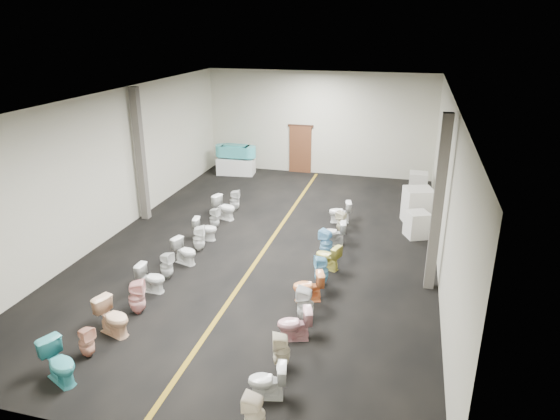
# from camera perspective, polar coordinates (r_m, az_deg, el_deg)

# --- Properties ---
(floor) EXTENTS (16.00, 16.00, 0.00)m
(floor) POSITION_cam_1_polar(r_m,az_deg,el_deg) (15.49, -1.30, -3.86)
(floor) COLOR black
(floor) RESTS_ON ground
(ceiling) EXTENTS (16.00, 16.00, 0.00)m
(ceiling) POSITION_cam_1_polar(r_m,az_deg,el_deg) (14.21, -1.45, 12.87)
(ceiling) COLOR black
(ceiling) RESTS_ON ground
(wall_back) EXTENTS (10.00, 0.00, 10.00)m
(wall_back) POSITION_cam_1_polar(r_m,az_deg,el_deg) (22.27, 4.45, 9.82)
(wall_back) COLOR #BDBAA1
(wall_back) RESTS_ON ground
(wall_front) EXTENTS (10.00, 0.00, 10.00)m
(wall_front) POSITION_cam_1_polar(r_m,az_deg,el_deg) (7.98, -17.96, -12.12)
(wall_front) COLOR #BDBAA1
(wall_front) RESTS_ON ground
(wall_left) EXTENTS (0.00, 16.00, 16.00)m
(wall_left) POSITION_cam_1_polar(r_m,az_deg,el_deg) (16.74, -18.11, 5.20)
(wall_left) COLOR #BDBAA1
(wall_left) RESTS_ON ground
(wall_right) EXTENTS (0.00, 16.00, 16.00)m
(wall_right) POSITION_cam_1_polar(r_m,az_deg,el_deg) (14.19, 18.43, 2.46)
(wall_right) COLOR #BDBAA1
(wall_right) RESTS_ON ground
(aisle_stripe) EXTENTS (0.12, 15.60, 0.01)m
(aisle_stripe) POSITION_cam_1_polar(r_m,az_deg,el_deg) (15.48, -1.30, -3.85)
(aisle_stripe) COLOR #7E5F12
(aisle_stripe) RESTS_ON floor
(back_door) EXTENTS (1.00, 0.10, 2.10)m
(back_door) POSITION_cam_1_polar(r_m,az_deg,el_deg) (22.63, 2.33, 6.93)
(back_door) COLOR #562D19
(back_door) RESTS_ON floor
(door_frame) EXTENTS (1.15, 0.08, 0.10)m
(door_frame) POSITION_cam_1_polar(r_m,az_deg,el_deg) (22.41, 2.38, 9.59)
(door_frame) COLOR #331C11
(door_frame) RESTS_ON back_door
(column_left) EXTENTS (0.25, 0.25, 4.50)m
(column_left) POSITION_cam_1_polar(r_m,az_deg,el_deg) (17.44, -15.68, 6.04)
(column_left) COLOR #59544C
(column_left) RESTS_ON floor
(column_right) EXTENTS (0.25, 0.25, 4.50)m
(column_right) POSITION_cam_1_polar(r_m,az_deg,el_deg) (12.75, 17.60, 0.53)
(column_right) COLOR #59544C
(column_right) RESTS_ON floor
(display_table) EXTENTS (1.71, 0.99, 0.73)m
(display_table) POSITION_cam_1_polar(r_m,az_deg,el_deg) (22.57, -5.04, 5.02)
(display_table) COLOR white
(display_table) RESTS_ON floor
(bathtub) EXTENTS (1.86, 0.66, 0.55)m
(bathtub) POSITION_cam_1_polar(r_m,az_deg,el_deg) (22.39, -5.10, 6.76)
(bathtub) COLOR #41B6BC
(bathtub) RESTS_ON display_table
(appliance_crate_a) EXTENTS (0.86, 0.86, 0.84)m
(appliance_crate_a) POSITION_cam_1_polar(r_m,az_deg,el_deg) (16.40, 15.37, -1.61)
(appliance_crate_a) COLOR beige
(appliance_crate_a) RESTS_ON floor
(appliance_crate_b) EXTENTS (1.12, 1.12, 1.22)m
(appliance_crate_b) POSITION_cam_1_polar(r_m,az_deg,el_deg) (17.47, 15.46, 0.45)
(appliance_crate_b) COLOR silver
(appliance_crate_b) RESTS_ON floor
(appliance_crate_c) EXTENTS (0.88, 0.88, 0.83)m
(appliance_crate_c) POSITION_cam_1_polar(r_m,az_deg,el_deg) (18.79, 15.43, 1.24)
(appliance_crate_c) COLOR beige
(appliance_crate_c) RESTS_ON floor
(appliance_crate_d) EXTENTS (0.69, 0.69, 0.98)m
(appliance_crate_d) POSITION_cam_1_polar(r_m,az_deg,el_deg) (20.18, 15.48, 2.79)
(appliance_crate_d) COLOR beige
(appliance_crate_d) RESTS_ON floor
(toilet_left_0) EXTENTS (0.94, 0.77, 0.84)m
(toilet_left_0) POSITION_cam_1_polar(r_m,az_deg,el_deg) (10.68, -23.89, -15.64)
(toilet_left_0) COLOR teal
(toilet_left_0) RESTS_ON floor
(toilet_left_1) EXTENTS (0.40, 0.39, 0.69)m
(toilet_left_1) POSITION_cam_1_polar(r_m,az_deg,el_deg) (11.20, -21.24, -13.88)
(toilet_left_1) COLOR #E6A286
(toilet_left_1) RESTS_ON floor
(toilet_left_2) EXTENTS (0.92, 0.69, 0.83)m
(toilet_left_2) POSITION_cam_1_polar(r_m,az_deg,el_deg) (11.68, -18.52, -11.52)
(toilet_left_2) COLOR beige
(toilet_left_2) RESTS_ON floor
(toilet_left_3) EXTENTS (0.50, 0.49, 0.85)m
(toilet_left_3) POSITION_cam_1_polar(r_m,az_deg,el_deg) (12.27, -16.05, -9.54)
(toilet_left_3) COLOR #F3AFAB
(toilet_left_3) RESTS_ON floor
(toilet_left_4) EXTENTS (0.73, 0.42, 0.74)m
(toilet_left_4) POSITION_cam_1_polar(r_m,az_deg,el_deg) (13.12, -14.47, -7.55)
(toilet_left_4) COLOR white
(toilet_left_4) RESTS_ON floor
(toilet_left_5) EXTENTS (0.40, 0.39, 0.75)m
(toilet_left_5) POSITION_cam_1_polar(r_m,az_deg,el_deg) (13.65, -12.84, -6.21)
(toilet_left_5) COLOR silver
(toilet_left_5) RESTS_ON floor
(toilet_left_6) EXTENTS (0.81, 0.61, 0.74)m
(toilet_left_6) POSITION_cam_1_polar(r_m,az_deg,el_deg) (14.37, -10.80, -4.66)
(toilet_left_6) COLOR white
(toilet_left_6) RESTS_ON floor
(toilet_left_7) EXTENTS (0.44, 0.44, 0.78)m
(toilet_left_7) POSITION_cam_1_polar(r_m,az_deg,el_deg) (15.08, -9.27, -3.21)
(toilet_left_7) COLOR white
(toilet_left_7) RESTS_ON floor
(toilet_left_8) EXTENTS (0.78, 0.52, 0.74)m
(toilet_left_8) POSITION_cam_1_polar(r_m,az_deg,el_deg) (15.78, -8.52, -2.15)
(toilet_left_8) COLOR white
(toilet_left_8) RESTS_ON floor
(toilet_left_9) EXTENTS (0.39, 0.38, 0.72)m
(toilet_left_9) POSITION_cam_1_polar(r_m,az_deg,el_deg) (16.61, -7.51, -0.93)
(toilet_left_9) COLOR silver
(toilet_left_9) RESTS_ON floor
(toilet_left_10) EXTENTS (0.90, 0.66, 0.83)m
(toilet_left_10) POSITION_cam_1_polar(r_m,az_deg,el_deg) (17.37, -6.34, 0.28)
(toilet_left_10) COLOR white
(toilet_left_10) RESTS_ON floor
(toilet_left_11) EXTENTS (0.39, 0.39, 0.77)m
(toilet_left_11) POSITION_cam_1_polar(r_m,az_deg,el_deg) (18.11, -5.21, 1.10)
(toilet_left_11) COLOR silver
(toilet_left_11) RESTS_ON floor
(toilet_right_0) EXTENTS (0.36, 0.35, 0.79)m
(toilet_right_0) POSITION_cam_1_polar(r_m,az_deg,el_deg) (8.87, -2.92, -22.32)
(toilet_right_0) COLOR beige
(toilet_right_0) RESTS_ON floor
(toilet_right_1) EXTENTS (0.77, 0.54, 0.72)m
(toilet_right_1) POSITION_cam_1_polar(r_m,az_deg,el_deg) (9.52, -1.46, -18.98)
(toilet_right_1) COLOR silver
(toilet_right_1) RESTS_ON floor
(toilet_right_2) EXTENTS (0.43, 0.43, 0.76)m
(toilet_right_2) POSITION_cam_1_polar(r_m,az_deg,el_deg) (10.19, 0.17, -15.79)
(toilet_right_2) COLOR beige
(toilet_right_2) RESTS_ON floor
(toilet_right_3) EXTENTS (0.83, 0.63, 0.75)m
(toilet_right_3) POSITION_cam_1_polar(r_m,az_deg,el_deg) (10.95, 1.67, -12.91)
(toilet_right_3) COLOR pink
(toilet_right_3) RESTS_ON floor
(toilet_right_4) EXTENTS (0.39, 0.38, 0.84)m
(toilet_right_4) POSITION_cam_1_polar(r_m,az_deg,el_deg) (11.56, 2.92, -10.70)
(toilet_right_4) COLOR silver
(toilet_right_4) RESTS_ON floor
(toilet_right_5) EXTENTS (0.85, 0.65, 0.77)m
(toilet_right_5) POSITION_cam_1_polar(r_m,az_deg,el_deg) (12.33, 3.24, -8.74)
(toilet_right_5) COLOR #F38D4B
(toilet_right_5) RESTS_ON floor
(toilet_right_6) EXTENTS (0.47, 0.47, 0.80)m
(toilet_right_6) POSITION_cam_1_polar(r_m,az_deg,el_deg) (13.05, 4.77, -6.92)
(toilet_right_6) COLOR #73BADB
(toilet_right_6) RESTS_ON floor
(toilet_right_7) EXTENTS (0.82, 0.64, 0.74)m
(toilet_right_7) POSITION_cam_1_polar(r_m,az_deg,el_deg) (13.89, 5.46, -5.31)
(toilet_right_7) COLOR #D2C955
(toilet_right_7) RESTS_ON floor
(toilet_right_8) EXTENTS (0.48, 0.47, 0.82)m
(toilet_right_8) POSITION_cam_1_polar(r_m,az_deg,el_deg) (14.60, 5.30, -3.77)
(toilet_right_8) COLOR #7BC1EF
(toilet_right_8) RESTS_ON floor
(toilet_right_9) EXTENTS (0.79, 0.51, 0.76)m
(toilet_right_9) POSITION_cam_1_polar(r_m,az_deg,el_deg) (15.36, 6.14, -2.63)
(toilet_right_9) COLOR silver
(toilet_right_9) RESTS_ON floor
(toilet_right_10) EXTENTS (0.43, 0.43, 0.72)m
(toilet_right_10) POSITION_cam_1_polar(r_m,az_deg,el_deg) (16.27, 7.08, -1.38)
(toilet_right_10) COLOR beige
(toilet_right_10) RESTS_ON floor
(toilet_right_11) EXTENTS (0.82, 0.58, 0.75)m
(toilet_right_11) POSITION_cam_1_polar(r_m,az_deg,el_deg) (17.09, 6.86, -0.21)
(toilet_right_11) COLOR white
(toilet_right_11) RESTS_ON floor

